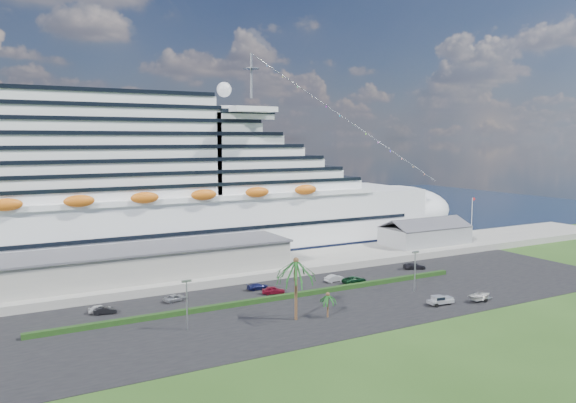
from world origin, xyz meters
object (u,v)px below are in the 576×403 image
parked_car_3 (258,286)px  pickup_truck (440,300)px  boat_trailer (481,296)px  cruise_ship (138,196)px

parked_car_3 → pickup_truck: pickup_truck is taller
parked_car_3 → boat_trailer: (33.64, -28.08, 0.44)m
pickup_truck → boat_trailer: size_ratio=0.88×
cruise_ship → boat_trailer: size_ratio=32.32×
cruise_ship → boat_trailer: cruise_ship is taller
cruise_ship → boat_trailer: 84.20m
pickup_truck → boat_trailer: (8.48, -2.02, 0.14)m
parked_car_3 → pickup_truck: (25.16, -26.07, 0.30)m
cruise_ship → parked_car_3: bearing=-70.2°
parked_car_3 → pickup_truck: bearing=-134.6°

